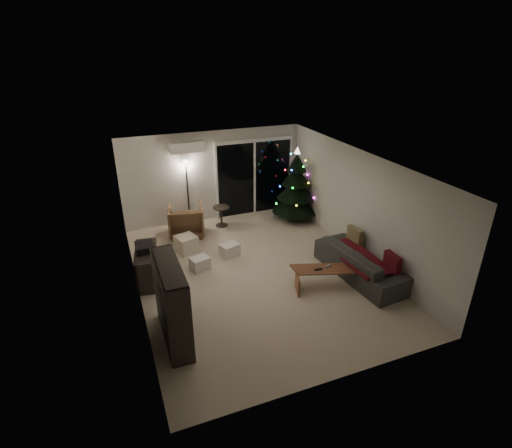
{
  "coord_description": "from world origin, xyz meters",
  "views": [
    {
      "loc": [
        -2.77,
        -6.99,
        4.69
      ],
      "look_at": [
        0.1,
        0.3,
        1.05
      ],
      "focal_mm": 28.0,
      "sensor_mm": 36.0,
      "label": 1
    }
  ],
  "objects": [
    {
      "name": "cardboard_box_b",
      "position": [
        -0.3,
        0.98,
        0.15
      ],
      "size": [
        0.5,
        0.43,
        0.3
      ],
      "primitive_type": "cube",
      "rotation": [
        0.0,
        0.0,
        0.31
      ],
      "color": "silver",
      "rests_on": "floor"
    },
    {
      "name": "sofa",
      "position": [
        2.05,
        -0.91,
        0.33
      ],
      "size": [
        1.06,
        2.32,
        0.66
      ],
      "primitive_type": "imported",
      "rotation": [
        0.0,
        0.0,
        1.65
      ],
      "color": "#4A4B47",
      "rests_on": "floor"
    },
    {
      "name": "cardboard_box_a",
      "position": [
        -1.11,
        0.63,
        0.14
      ],
      "size": [
        0.47,
        0.41,
        0.29
      ],
      "primitive_type": "cube",
      "rotation": [
        0.0,
        0.0,
        0.28
      ],
      "color": "silver",
      "rests_on": "floor"
    },
    {
      "name": "sofa_throw",
      "position": [
        1.95,
        -0.91,
        0.48
      ],
      "size": [
        0.7,
        1.62,
        0.05
      ],
      "primitive_type": "cube",
      "color": "#47060A",
      "rests_on": "sofa"
    },
    {
      "name": "media_cabinet",
      "position": [
        -2.25,
        0.6,
        0.36
      ],
      "size": [
        0.6,
        1.2,
        0.72
      ],
      "primitive_type": "cube",
      "rotation": [
        0.0,
        0.0,
        -0.16
      ],
      "color": "black",
      "rests_on": "floor"
    },
    {
      "name": "side_table",
      "position": [
        0.01,
        2.66,
        0.28
      ],
      "size": [
        0.46,
        0.46,
        0.56
      ],
      "primitive_type": "cylinder",
      "rotation": [
        0.0,
        0.0,
        0.03
      ],
      "color": "black",
      "rests_on": "floor"
    },
    {
      "name": "room",
      "position": [
        0.46,
        1.49,
        1.02
      ],
      "size": [
        6.5,
        7.51,
        2.6
      ],
      "color": "beige",
      "rests_on": "ground"
    },
    {
      "name": "christmas_tree",
      "position": [
        2.09,
        2.34,
        1.04
      ],
      "size": [
        1.55,
        1.55,
        2.08
      ],
      "primitive_type": "cone",
      "rotation": [
        0.0,
        0.0,
        -0.23
      ],
      "color": "black",
      "rests_on": "floor"
    },
    {
      "name": "stereo",
      "position": [
        -2.25,
        0.6,
        0.79
      ],
      "size": [
        0.36,
        0.43,
        0.15
      ],
      "primitive_type": "cube",
      "color": "black",
      "rests_on": "media_cabinet"
    },
    {
      "name": "remote_b",
      "position": [
        1.23,
        -0.9,
        0.42
      ],
      "size": [
        0.16,
        0.09,
        0.02
      ],
      "primitive_type": "cube",
      "rotation": [
        0.0,
        0.0,
        0.35
      ],
      "color": "slate",
      "rests_on": "coffee_table"
    },
    {
      "name": "cushion_a",
      "position": [
        2.3,
        -0.26,
        0.6
      ],
      "size": [
        0.17,
        0.44,
        0.43
      ],
      "primitive_type": "cube",
      "rotation": [
        0.0,
        0.0,
        0.09
      ],
      "color": "#9A8A58",
      "rests_on": "sofa"
    },
    {
      "name": "ottoman",
      "position": [
        -1.21,
        1.56,
        0.2
      ],
      "size": [
        0.57,
        0.57,
        0.4
      ],
      "primitive_type": "cube",
      "rotation": [
        0.0,
        0.0,
        0.33
      ],
      "color": "beige",
      "rests_on": "floor"
    },
    {
      "name": "bookshelf",
      "position": [
        -2.25,
        -1.42,
        0.72
      ],
      "size": [
        0.91,
        1.46,
        1.44
      ],
      "primitive_type": null,
      "rotation": [
        0.0,
        0.0,
        0.41
      ],
      "color": "black",
      "rests_on": "floor"
    },
    {
      "name": "floor_lamp",
      "position": [
        -0.76,
        3.2,
        0.87
      ],
      "size": [
        0.28,
        0.28,
        1.74
      ],
      "primitive_type": "cylinder",
      "color": "black",
      "rests_on": "floor"
    },
    {
      "name": "coffee_table",
      "position": [
        1.13,
        -0.95,
        0.2
      ],
      "size": [
        1.37,
        0.84,
        0.41
      ],
      "primitive_type": null,
      "rotation": [
        0.0,
        0.0,
        -0.32
      ],
      "color": "brown",
      "rests_on": "floor"
    },
    {
      "name": "armchair",
      "position": [
        -1.01,
        2.45,
        0.41
      ],
      "size": [
        1.04,
        1.06,
        0.82
      ],
      "primitive_type": "imported",
      "rotation": [
        0.0,
        0.0,
        2.94
      ],
      "color": "brown",
      "rests_on": "floor"
    },
    {
      "name": "cushion_b",
      "position": [
        2.3,
        -1.56,
        0.6
      ],
      "size": [
        0.16,
        0.44,
        0.43
      ],
      "primitive_type": "cube",
      "rotation": [
        0.0,
        0.0,
        -0.07
      ],
      "color": "#47060A",
      "rests_on": "sofa"
    },
    {
      "name": "remote_a",
      "position": [
        0.98,
        -0.95,
        0.42
      ],
      "size": [
        0.16,
        0.05,
        0.02
      ],
      "primitive_type": "cube",
      "color": "black",
      "rests_on": "coffee_table"
    }
  ]
}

